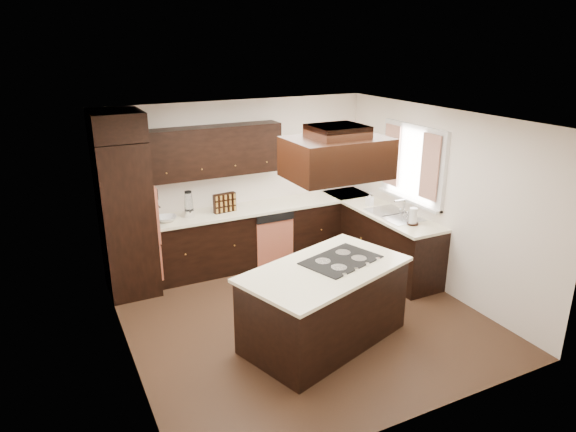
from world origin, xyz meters
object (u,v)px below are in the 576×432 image
object	(u,v)px
island	(324,306)
spice_rack	(225,203)
oven_column	(126,219)
range_hood	(337,158)

from	to	relation	value
island	spice_rack	distance (m)	2.45
oven_column	island	size ratio (longest dim) A/B	1.15
oven_column	range_hood	distance (m)	3.13
oven_column	range_hood	xyz separation A→B (m)	(1.88, -2.25, 1.10)
range_hood	oven_column	bearing A→B (deg)	129.74
island	range_hood	bearing A→B (deg)	-7.98
range_hood	spice_rack	bearing A→B (deg)	101.13
island	spice_rack	xyz separation A→B (m)	(-0.34, 2.35, 0.62)
range_hood	spice_rack	xyz separation A→B (m)	(-0.46, 2.32, -1.10)
oven_column	spice_rack	distance (m)	1.42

